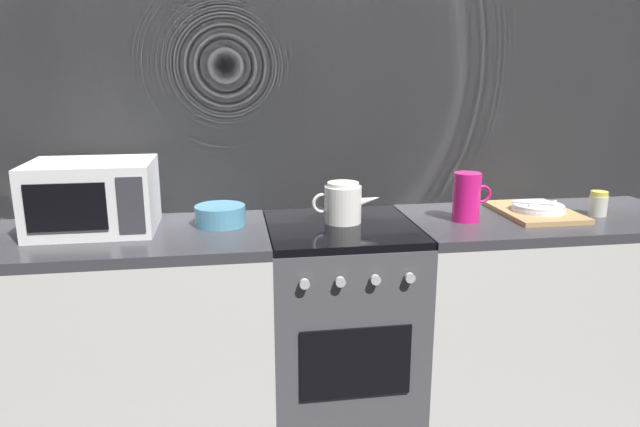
# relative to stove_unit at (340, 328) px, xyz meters

# --- Properties ---
(ground_plane) EXTENTS (8.00, 8.00, 0.00)m
(ground_plane) POSITION_rel_stove_unit_xyz_m (0.00, 0.00, -0.45)
(ground_plane) COLOR #2D2D33
(back_wall) EXTENTS (3.60, 0.05, 2.40)m
(back_wall) POSITION_rel_stove_unit_xyz_m (0.00, 0.32, 0.75)
(back_wall) COLOR gray
(back_wall) RESTS_ON ground_plane
(counter_left) EXTENTS (1.20, 0.60, 0.90)m
(counter_left) POSITION_rel_stove_unit_xyz_m (-0.90, 0.00, 0.00)
(counter_left) COLOR silver
(counter_left) RESTS_ON ground_plane
(stove_unit) EXTENTS (0.60, 0.63, 0.90)m
(stove_unit) POSITION_rel_stove_unit_xyz_m (0.00, 0.00, 0.00)
(stove_unit) COLOR #4C4C51
(stove_unit) RESTS_ON ground_plane
(counter_right) EXTENTS (1.20, 0.60, 0.90)m
(counter_right) POSITION_rel_stove_unit_xyz_m (0.90, 0.00, 0.00)
(counter_right) COLOR silver
(counter_right) RESTS_ON ground_plane
(microwave) EXTENTS (0.46, 0.35, 0.27)m
(microwave) POSITION_rel_stove_unit_xyz_m (-0.96, 0.07, 0.59)
(microwave) COLOR white
(microwave) RESTS_ON counter_left
(kettle) EXTENTS (0.28, 0.15, 0.17)m
(kettle) POSITION_rel_stove_unit_xyz_m (0.01, 0.04, 0.53)
(kettle) COLOR white
(kettle) RESTS_ON stove_unit
(mixing_bowl) EXTENTS (0.20, 0.20, 0.08)m
(mixing_bowl) POSITION_rel_stove_unit_xyz_m (-0.48, 0.07, 0.49)
(mixing_bowl) COLOR teal
(mixing_bowl) RESTS_ON counter_left
(pitcher) EXTENTS (0.16, 0.11, 0.20)m
(pitcher) POSITION_rel_stove_unit_xyz_m (0.52, -0.02, 0.55)
(pitcher) COLOR #E5197A
(pitcher) RESTS_ON counter_right
(dish_pile) EXTENTS (0.30, 0.40, 0.06)m
(dish_pile) POSITION_rel_stove_unit_xyz_m (0.86, 0.03, 0.47)
(dish_pile) COLOR tan
(dish_pile) RESTS_ON counter_right
(spice_jar) EXTENTS (0.08, 0.08, 0.10)m
(spice_jar) POSITION_rel_stove_unit_xyz_m (1.11, -0.02, 0.50)
(spice_jar) COLOR silver
(spice_jar) RESTS_ON counter_right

